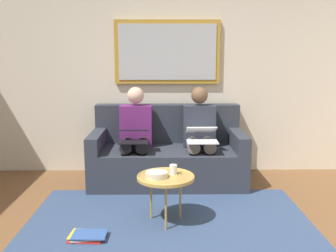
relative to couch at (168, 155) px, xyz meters
name	(u,v)px	position (x,y,z in m)	size (l,w,h in m)	color
wall_rear	(167,72)	(0.00, -0.48, 0.99)	(6.00, 0.12, 2.60)	beige
area_rug	(169,224)	(0.00, 1.27, -0.31)	(2.60, 1.80, 0.01)	#33476B
couch	(168,155)	(0.00, 0.00, 0.00)	(1.80, 0.90, 0.90)	#2D333D
framed_mirror	(167,52)	(0.00, -0.39, 1.24)	(1.33, 0.05, 0.79)	#B7892D
coffee_table	(166,178)	(0.03, 1.22, 0.11)	(0.52, 0.52, 0.45)	tan
cup	(173,170)	(-0.04, 1.16, 0.17)	(0.07, 0.07, 0.09)	silver
bowl	(157,175)	(0.11, 1.25, 0.15)	(0.20, 0.20, 0.05)	beige
person_left	(200,132)	(-0.38, 0.07, 0.30)	(0.38, 0.58, 1.14)	#2D3342
laptop_white	(202,135)	(-0.38, 0.30, 0.31)	(0.34, 0.37, 0.16)	white
person_right	(136,133)	(0.38, 0.07, 0.30)	(0.38, 0.58, 1.14)	#66236B
laptop_black	(134,135)	(0.38, 0.32, 0.31)	(0.33, 0.32, 0.14)	black
magazine_stack	(88,236)	(0.68, 1.53, -0.29)	(0.32, 0.25, 0.04)	red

